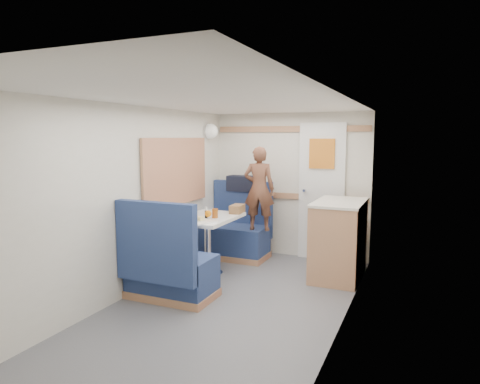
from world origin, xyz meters
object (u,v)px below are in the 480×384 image
at_px(galley_counter, 339,239).
at_px(duffel_bag, 244,183).
at_px(bench_near, 169,271).
at_px(salt_grinder, 206,211).
at_px(bench_far, 237,236).
at_px(person, 259,189).
at_px(cheese_block, 199,218).
at_px(dome_light, 211,131).
at_px(tumbler_left, 184,216).
at_px(pepper_grinder, 206,214).
at_px(orange_fruit, 208,214).
at_px(wine_glass, 193,207).
at_px(tray, 200,222).
at_px(beer_glass, 215,213).
at_px(dinette_table, 208,229).
at_px(bread_loaf, 237,209).

height_order(galley_counter, duffel_bag, duffel_bag).
bearing_deg(bench_near, salt_grinder, 95.45).
xyz_separation_m(bench_far, person, (0.39, -0.16, 0.70)).
relative_size(bench_far, galley_counter, 1.14).
height_order(person, cheese_block, person).
relative_size(dome_light, tumbler_left, 1.62).
distance_m(pepper_grinder, salt_grinder, 0.27).
bearing_deg(galley_counter, orange_fruit, -155.20).
distance_m(bench_near, wine_glass, 0.93).
xyz_separation_m(bench_far, orange_fruit, (0.06, -0.96, 0.48)).
distance_m(tray, salt_grinder, 0.55).
xyz_separation_m(bench_far, bench_near, (0.00, -1.73, 0.00)).
height_order(bench_far, wine_glass, bench_far).
relative_size(bench_near, tray, 3.33).
distance_m(duffel_bag, salt_grinder, 1.01).
distance_m(cheese_block, pepper_grinder, 0.21).
bearing_deg(galley_counter, tray, -146.38).
bearing_deg(person, bench_far, -33.49).
xyz_separation_m(bench_near, duffel_bag, (-0.00, 1.98, 0.71)).
bearing_deg(duffel_bag, bench_near, -88.95).
height_order(person, pepper_grinder, person).
xyz_separation_m(cheese_block, wine_glass, (-0.18, 0.18, 0.09)).
relative_size(tray, beer_glass, 2.84).
height_order(dinette_table, bench_far, bench_far).
distance_m(bench_far, tumbler_left, 1.30).
bearing_deg(cheese_block, bench_near, -95.50).
relative_size(galley_counter, salt_grinder, 10.38).
bearing_deg(wine_glass, duffel_bag, 84.49).
xyz_separation_m(dinette_table, orange_fruit, (0.06, -0.10, 0.21)).
relative_size(pepper_grinder, salt_grinder, 1.01).
relative_size(person, tumbler_left, 8.95).
bearing_deg(person, dome_light, -21.70).
bearing_deg(cheese_block, person, 71.33).
height_order(beer_glass, bread_loaf, beer_glass).
bearing_deg(salt_grinder, dome_light, 112.72).
xyz_separation_m(orange_fruit, bread_loaf, (0.16, 0.47, -0.01)).
relative_size(bench_near, duffel_bag, 2.30).
height_order(dinette_table, duffel_bag, duffel_bag).
xyz_separation_m(tray, orange_fruit, (-0.03, 0.26, 0.05)).
distance_m(dinette_table, bench_far, 0.90).
bearing_deg(tray, dinette_table, 104.49).
height_order(cheese_block, beer_glass, beer_glass).
bearing_deg(wine_glass, tumbler_left, -90.56).
xyz_separation_m(orange_fruit, tumbler_left, (-0.19, -0.24, 0.00)).
bearing_deg(dome_light, pepper_grinder, -65.90).
relative_size(cheese_block, beer_glass, 0.98).
xyz_separation_m(dome_light, tray, (0.48, -1.21, -1.02)).
distance_m(bench_near, galley_counter, 2.04).
height_order(pepper_grinder, salt_grinder, same).
height_order(bench_near, tumbler_left, bench_near).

